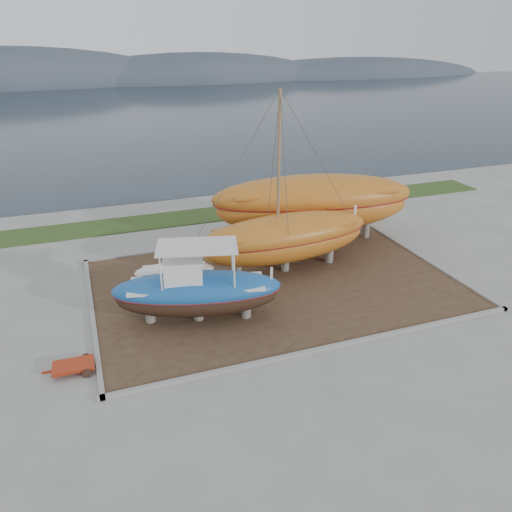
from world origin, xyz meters
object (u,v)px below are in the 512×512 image
object	(u,v)px
orange_bare_hull	(313,210)
red_trailer	(74,368)
orange_sailboat	(287,186)
blue_caique	(197,283)
white_dinghy	(175,276)

from	to	relation	value
orange_bare_hull	red_trailer	distance (m)	16.85
orange_sailboat	orange_bare_hull	distance (m)	5.39
orange_sailboat	red_trailer	distance (m)	13.15
blue_caique	orange_sailboat	world-z (taller)	orange_sailboat
white_dinghy	blue_caique	bearing A→B (deg)	-75.05
blue_caique	white_dinghy	distance (m)	3.71
blue_caique	orange_bare_hull	world-z (taller)	orange_bare_hull
blue_caique	white_dinghy	world-z (taller)	blue_caique
red_trailer	orange_sailboat	bearing A→B (deg)	27.23
white_dinghy	orange_bare_hull	distance (m)	9.84
blue_caique	orange_sailboat	bearing A→B (deg)	44.95
orange_bare_hull	red_trailer	bearing A→B (deg)	-137.81
blue_caique	orange_sailboat	distance (m)	7.20
orange_sailboat	red_trailer	bearing A→B (deg)	-157.14
blue_caique	red_trailer	bearing A→B (deg)	-145.14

